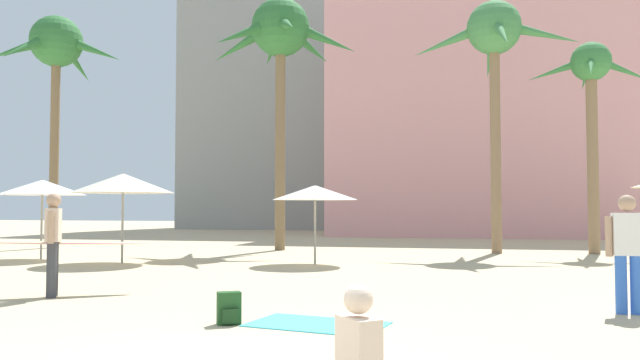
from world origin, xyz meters
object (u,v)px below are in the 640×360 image
(palm_tree_far_right, at_px, (591,85))
(person_far_right, at_px, (374,356))
(person_far_left, at_px, (628,249))
(backpack, at_px, (229,309))
(palm_tree_far_left, at_px, (280,39))
(palm_tree_right, at_px, (494,42))
(beach_towel, at_px, (317,324))
(cafe_umbrella_1, at_px, (123,183))
(cafe_umbrella_3, at_px, (315,193))
(person_mid_left, at_px, (57,241))
(palm_tree_center, at_px, (56,52))
(cafe_umbrella_0, at_px, (42,187))

(palm_tree_far_right, relative_size, person_far_right, 7.68)
(person_far_left, bearing_deg, backpack, 110.00)
(palm_tree_far_left, distance_m, palm_tree_right, 7.50)
(palm_tree_far_left, bearing_deg, palm_tree_right, 0.28)
(palm_tree_far_left, distance_m, backpack, 15.92)
(palm_tree_far_right, bearing_deg, backpack, -117.12)
(beach_towel, xyz_separation_m, backpack, (-1.12, -0.23, 0.19))
(person_far_left, bearing_deg, beach_towel, 112.29)
(person_far_right, bearing_deg, palm_tree_right, 44.22)
(cafe_umbrella_1, relative_size, cafe_umbrella_3, 1.20)
(person_mid_left, xyz_separation_m, person_far_left, (9.11, 0.20, -0.01))
(palm_tree_right, height_order, backpack, palm_tree_right)
(palm_tree_far_right, height_order, person_far_left, palm_tree_far_right)
(cafe_umbrella_1, bearing_deg, palm_tree_center, 138.59)
(person_far_right, height_order, person_far_left, person_far_left)
(beach_towel, distance_m, backpack, 1.16)
(cafe_umbrella_3, bearing_deg, beach_towel, -76.80)
(person_far_right, bearing_deg, person_mid_left, 104.94)
(palm_tree_far_left, xyz_separation_m, palm_tree_center, (-8.76, -0.63, -0.17))
(beach_towel, xyz_separation_m, person_far_left, (4.17, 1.76, 0.92))
(palm_tree_far_left, distance_m, person_far_left, 16.00)
(palm_tree_far_left, distance_m, beach_towel, 16.09)
(cafe_umbrella_1, relative_size, person_far_right, 3.04)
(beach_towel, height_order, backpack, backpack)
(palm_tree_far_right, xyz_separation_m, cafe_umbrella_3, (-8.10, -5.60, -3.66))
(person_far_right, bearing_deg, backpack, 91.53)
(cafe_umbrella_0, relative_size, person_far_left, 1.46)
(palm_tree_far_left, xyz_separation_m, backpack, (3.31, -13.69, -7.43))
(palm_tree_right, distance_m, backpack, 15.91)
(cafe_umbrella_0, distance_m, beach_towel, 13.23)
(palm_tree_center, relative_size, palm_tree_far_right, 1.26)
(beach_towel, bearing_deg, cafe_umbrella_1, 133.68)
(palm_tree_right, relative_size, person_far_left, 4.99)
(palm_tree_center, xyz_separation_m, palm_tree_right, (16.24, 0.67, -0.37))
(cafe_umbrella_0, xyz_separation_m, beach_towel, (10.19, -8.17, -2.10))
(palm_tree_far_right, bearing_deg, person_mid_left, -131.79)
(person_mid_left, distance_m, person_far_right, 7.52)
(person_mid_left, bearing_deg, person_far_left, -25.94)
(palm_tree_right, distance_m, palm_tree_far_right, 3.48)
(beach_towel, distance_m, person_mid_left, 5.26)
(cafe_umbrella_1, bearing_deg, palm_tree_far_right, 25.77)
(beach_towel, xyz_separation_m, person_mid_left, (-4.94, 1.56, 0.94))
(palm_tree_far_right, distance_m, beach_towel, 16.23)
(palm_tree_far_right, height_order, beach_towel, palm_tree_far_right)
(cafe_umbrella_0, distance_m, backpack, 12.50)
(backpack, bearing_deg, beach_towel, 71.79)
(palm_tree_far_left, bearing_deg, palm_tree_far_right, 2.69)
(palm_tree_right, bearing_deg, palm_tree_far_left, -179.72)
(palm_tree_far_right, distance_m, person_mid_left, 17.27)
(palm_tree_far_left, xyz_separation_m, cafe_umbrella_1, (-2.75, -5.94, -5.44))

